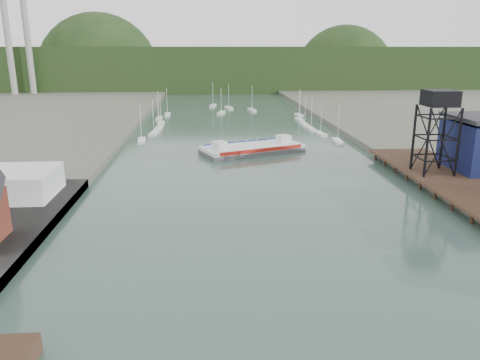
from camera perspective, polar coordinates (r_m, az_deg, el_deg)
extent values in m
cube|color=black|center=(89.63, 27.03, -1.44)|extent=(14.00, 70.00, 0.50)
cylinder|color=black|center=(87.01, 23.54, -2.26)|extent=(0.60, 0.60, 2.20)
cube|color=silver|center=(88.32, -27.25, -0.39)|extent=(18.00, 12.00, 4.50)
cylinder|color=black|center=(94.23, 21.88, 4.19)|extent=(0.50, 0.50, 13.00)
cylinder|color=black|center=(96.99, 25.08, 4.14)|extent=(0.50, 0.50, 13.00)
cylinder|color=black|center=(99.55, 20.41, 4.91)|extent=(0.50, 0.50, 13.00)
cylinder|color=black|center=(102.17, 23.49, 4.85)|extent=(0.50, 0.50, 13.00)
cube|color=black|center=(97.09, 23.22, 9.16)|extent=(5.50, 5.50, 3.00)
cube|color=silver|center=(135.66, -11.90, 4.71)|extent=(2.67, 7.65, 0.90)
cube|color=silver|center=(146.50, -10.44, 5.61)|extent=(2.81, 7.67, 0.90)
cube|color=silver|center=(155.13, -9.89, 6.20)|extent=(2.35, 7.59, 0.90)
cube|color=silver|center=(164.88, -9.60, 6.78)|extent=(2.01, 7.50, 0.90)
cube|color=silver|center=(177.11, -9.83, 7.40)|extent=(2.00, 7.50, 0.90)
cube|color=silver|center=(186.59, -8.83, 7.87)|extent=(2.16, 7.54, 0.90)
cube|color=silver|center=(134.69, 11.80, 4.64)|extent=(2.53, 7.62, 0.90)
cube|color=silver|center=(145.05, 9.78, 5.54)|extent=(2.76, 7.67, 0.90)
cube|color=silver|center=(153.24, 8.64, 6.14)|extent=(2.22, 7.56, 0.90)
cube|color=silver|center=(161.86, 7.89, 6.69)|extent=(2.18, 7.54, 0.90)
cube|color=silver|center=(172.68, 7.27, 7.29)|extent=(2.46, 7.61, 0.90)
cube|color=silver|center=(184.36, 7.22, 7.83)|extent=(2.48, 7.61, 0.90)
cube|color=silver|center=(189.86, -2.30, 8.18)|extent=(3.78, 7.76, 0.90)
cube|color=silver|center=(198.61, 1.47, 8.53)|extent=(3.31, 7.74, 0.90)
cube|color=silver|center=(205.86, -1.37, 8.79)|extent=(3.76, 7.76, 0.90)
cube|color=silver|center=(213.59, -3.32, 9.03)|extent=(3.40, 7.74, 0.90)
cylinder|color=gray|center=(277.10, -26.45, 15.19)|extent=(3.20, 3.20, 60.00)
cylinder|color=gray|center=(278.99, -24.49, 15.41)|extent=(3.20, 3.20, 60.00)
cube|color=black|center=(328.45, -2.58, 13.50)|extent=(500.00, 120.00, 28.00)
sphere|color=black|center=(336.09, -16.66, 12.24)|extent=(80.00, 80.00, 80.00)
sphere|color=black|center=(352.80, 12.51, 12.34)|extent=(70.00, 70.00, 70.00)
cube|color=#464648|center=(119.24, 1.52, 3.61)|extent=(27.55, 19.19, 1.02)
cube|color=silver|center=(119.05, 1.52, 4.04)|extent=(27.55, 19.19, 0.82)
cube|color=#AE1E13|center=(114.57, 2.74, 3.66)|extent=(20.87, 8.70, 0.92)
cube|color=navy|center=(123.50, 0.40, 4.58)|extent=(20.87, 8.70, 0.92)
cube|color=silver|center=(114.86, -2.55, 4.21)|extent=(4.01, 4.01, 2.05)
cube|color=silver|center=(123.31, 5.33, 4.97)|extent=(4.01, 4.01, 2.05)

